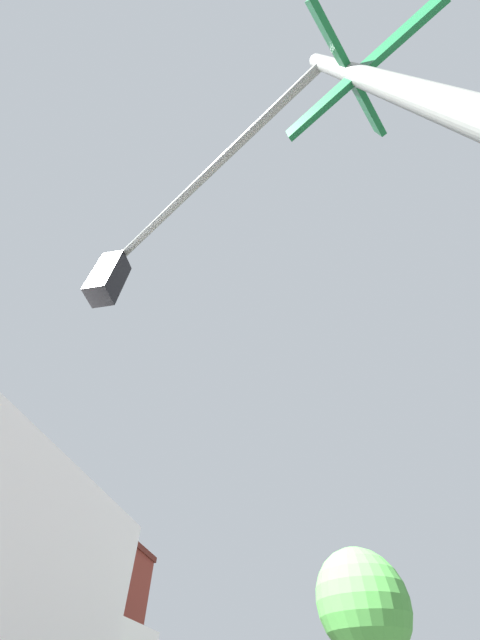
% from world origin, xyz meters
% --- Properties ---
extents(traffic_signal_near, '(2.22, 3.41, 5.62)m').
position_xyz_m(traffic_signal_near, '(-6.37, -5.37, 3.99)').
color(traffic_signal_near, slate).
rests_on(traffic_signal_near, ground_plane).
extents(street_tree, '(3.42, 3.42, 5.72)m').
position_xyz_m(street_tree, '(9.26, -7.56, 3.99)').
color(street_tree, '#4C331E').
rests_on(street_tree, ground_plane).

